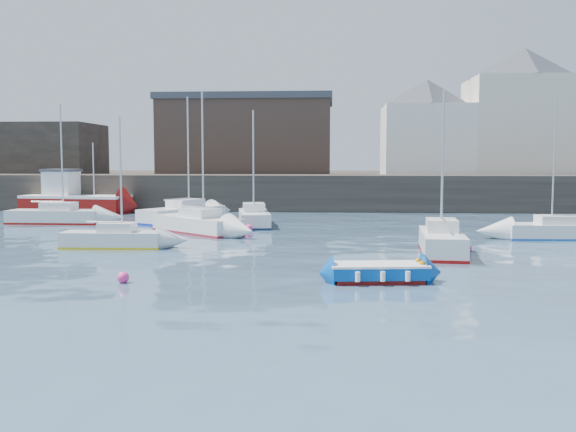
# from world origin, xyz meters

# --- Properties ---
(water) EXTENTS (220.00, 220.00, 0.00)m
(water) POSITION_xyz_m (0.00, 0.00, 0.00)
(water) COLOR #2D4760
(water) RESTS_ON ground
(quay_wall) EXTENTS (90.00, 5.00, 3.00)m
(quay_wall) POSITION_xyz_m (0.00, 35.00, 1.50)
(quay_wall) COLOR #28231E
(quay_wall) RESTS_ON ground
(land_strip) EXTENTS (90.00, 32.00, 2.80)m
(land_strip) POSITION_xyz_m (0.00, 53.00, 1.40)
(land_strip) COLOR #28231E
(land_strip) RESTS_ON ground
(bldg_east_a) EXTENTS (13.36, 13.36, 11.80)m
(bldg_east_a) POSITION_xyz_m (20.00, 42.00, 8.81)
(bldg_east_a) COLOR beige
(bldg_east_a) RESTS_ON land_strip
(bldg_east_d) EXTENTS (11.14, 11.14, 8.95)m
(bldg_east_d) POSITION_xyz_m (11.00, 41.50, 7.36)
(bldg_east_d) COLOR white
(bldg_east_d) RESTS_ON land_strip
(warehouse) EXTENTS (16.40, 10.40, 7.60)m
(warehouse) POSITION_xyz_m (-6.00, 43.00, 6.62)
(warehouse) COLOR #3D2D26
(warehouse) RESTS_ON land_strip
(bldg_west) EXTENTS (14.00, 8.00, 5.00)m
(bldg_west) POSITION_xyz_m (-28.00, 42.00, 5.30)
(bldg_west) COLOR #353028
(bldg_west) RESTS_ON land_strip
(blue_dinghy) EXTENTS (3.56, 1.99, 0.65)m
(blue_dinghy) POSITION_xyz_m (3.82, 2.79, 0.36)
(blue_dinghy) COLOR maroon
(blue_dinghy) RESTS_ON ground
(fishing_boat) EXTENTS (8.90, 4.26, 5.68)m
(fishing_boat) POSITION_xyz_m (-19.03, 31.54, 1.10)
(fishing_boat) COLOR maroon
(fishing_boat) RESTS_ON ground
(sailboat_a) EXTENTS (4.92, 1.68, 6.35)m
(sailboat_a) POSITION_xyz_m (-8.50, 10.76, 0.45)
(sailboat_a) COLOR silver
(sailboat_a) RESTS_ON ground
(sailboat_b) EXTENTS (6.11, 5.73, 8.18)m
(sailboat_b) POSITION_xyz_m (-5.71, 17.38, 0.53)
(sailboat_b) COLOR silver
(sailboat_b) RESTS_ON ground
(sailboat_c) EXTENTS (2.31, 5.81, 7.48)m
(sailboat_c) POSITION_xyz_m (7.20, 9.75, 0.57)
(sailboat_c) COLOR silver
(sailboat_c) RESTS_ON ground
(sailboat_d) EXTENTS (6.06, 2.06, 7.68)m
(sailboat_d) POSITION_xyz_m (14.65, 15.77, 0.47)
(sailboat_d) COLOR silver
(sailboat_d) RESTS_ON ground
(sailboat_e) EXTENTS (6.19, 2.01, 7.96)m
(sailboat_e) POSITION_xyz_m (-16.43, 22.18, 0.52)
(sailboat_e) COLOR silver
(sailboat_e) RESTS_ON ground
(sailboat_f) EXTENTS (2.79, 6.01, 7.52)m
(sailboat_f) POSITION_xyz_m (-2.88, 21.72, 0.53)
(sailboat_f) COLOR silver
(sailboat_f) RESTS_ON ground
(sailboat_h) EXTENTS (5.31, 6.85, 8.64)m
(sailboat_h) POSITION_xyz_m (-8.15, 24.05, 0.56)
(sailboat_h) COLOR silver
(sailboat_h) RESTS_ON ground
(buoy_near) EXTENTS (0.41, 0.41, 0.41)m
(buoy_near) POSITION_xyz_m (-5.12, 2.00, 0.00)
(buoy_near) COLOR #FC338A
(buoy_near) RESTS_ON ground
(buoy_mid) EXTENTS (0.39, 0.39, 0.39)m
(buoy_mid) POSITION_xyz_m (8.49, 10.31, 0.00)
(buoy_mid) COLOR #FC338A
(buoy_mid) RESTS_ON ground
(buoy_far) EXTENTS (0.45, 0.45, 0.45)m
(buoy_far) POSITION_xyz_m (-2.78, 18.35, 0.00)
(buoy_far) COLOR #FC338A
(buoy_far) RESTS_ON ground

